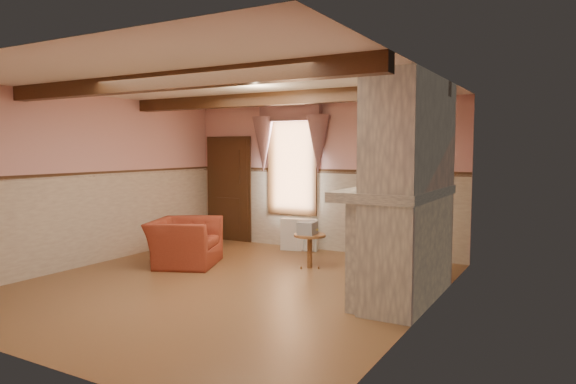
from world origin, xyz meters
The scene contains 26 objects.
floor centered at (0.00, 0.00, 0.00)m, with size 5.50×6.00×0.01m, color brown.
ceiling centered at (0.00, 0.00, 2.80)m, with size 5.50×6.00×0.01m, color silver.
wall_back centered at (0.00, 3.00, 1.40)m, with size 5.50×0.02×2.80m, color #D69994.
wall_front centered at (0.00, -3.00, 1.40)m, with size 5.50×0.02×2.80m, color #D69994.
wall_left centered at (-2.75, 0.00, 1.40)m, with size 0.02×6.00×2.80m, color #D69994.
wall_right centered at (2.75, 0.00, 1.40)m, with size 0.02×6.00×2.80m, color #D69994.
wainscot centered at (0.00, 0.00, 0.75)m, with size 5.50×6.00×1.50m, color beige, non-canonical shape.
chair_rail centered at (0.00, 0.00, 1.50)m, with size 5.50×6.00×0.08m, color black, non-canonical shape.
firebox centered at (2.00, 0.60, 0.45)m, with size 0.20×0.95×0.90m, color black.
armchair centered at (-1.37, 0.69, 0.38)m, with size 1.16×1.02×0.76m, color maroon.
side_table centered at (0.54, 1.52, 0.28)m, with size 0.51×0.51×0.55m, color brown.
book_stack centered at (0.50, 1.50, 0.65)m, with size 0.26×0.32×0.20m, color #B7AD8C.
radiator centered at (-0.29, 2.70, 0.30)m, with size 0.70×0.18×0.60m, color silver.
bowl centered at (2.24, 0.53, 1.46)m, with size 0.32×0.32×0.08m, color brown.
mantel_clock centered at (2.24, 1.18, 1.52)m, with size 0.14×0.24×0.20m, color black.
oil_lamp centered at (2.24, 1.18, 1.56)m, with size 0.11×0.11×0.28m, color #B79433.
candle_red centered at (2.24, 0.08, 1.50)m, with size 0.06×0.06×0.16m, color maroon.
jar_yellow centered at (2.24, 0.45, 1.48)m, with size 0.06×0.06×0.12m, color yellow.
fireplace centered at (2.42, 0.60, 1.40)m, with size 0.85×2.00×2.80m, color gray.
mantel centered at (2.24, 0.60, 1.36)m, with size 1.05×2.05×0.12m, color gray.
overmantel_mirror centered at (2.06, 0.60, 1.97)m, with size 0.06×1.44×1.04m, color silver.
door centered at (-2.10, 2.94, 1.05)m, with size 1.10×0.10×2.10m, color black.
window centered at (-0.60, 2.97, 1.65)m, with size 1.06×0.08×2.02m, color white.
window_drapes centered at (-0.60, 2.88, 2.25)m, with size 1.30×0.14×1.40m, color gray.
ceiling_beam_front centered at (0.00, -1.20, 2.70)m, with size 5.50×0.18×0.20m, color black.
ceiling_beam_back centered at (0.00, 1.20, 2.70)m, with size 5.50×0.18×0.20m, color black.
Camera 1 is at (4.26, -5.75, 1.92)m, focal length 32.00 mm.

